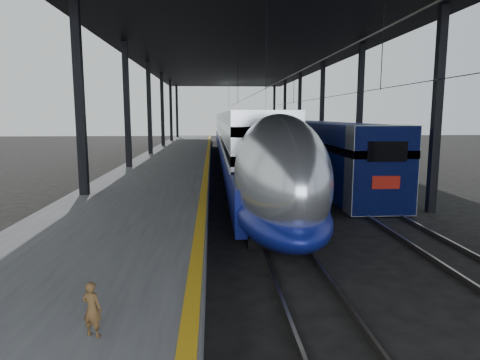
{
  "coord_description": "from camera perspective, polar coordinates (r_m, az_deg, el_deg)",
  "views": [
    {
      "loc": [
        -0.3,
        -13.46,
        4.35
      ],
      "look_at": [
        0.7,
        2.05,
        2.0
      ],
      "focal_mm": 32.0,
      "sensor_mm": 36.0,
      "label": 1
    }
  ],
  "objects": [
    {
      "name": "child",
      "position": [
        7.15,
        -19.13,
        -15.96
      ],
      "size": [
        0.37,
        0.3,
        0.87
      ],
      "primitive_type": "imported",
      "rotation": [
        0.0,
        0.0,
        2.8
      ],
      "color": "#50361A",
      "rests_on": "platform"
    },
    {
      "name": "second_train",
      "position": [
        45.34,
        5.59,
        5.58
      ],
      "size": [
        2.86,
        56.05,
        3.94
      ],
      "color": "navy",
      "rests_on": "ground"
    },
    {
      "name": "rails",
      "position": [
        34.08,
        4.42,
        1.37
      ],
      "size": [
        6.52,
        80.0,
        0.16
      ],
      "color": "slate",
      "rests_on": "ground"
    },
    {
      "name": "ground",
      "position": [
        14.15,
        -2.33,
        -9.31
      ],
      "size": [
        160.0,
        160.0,
        0.0
      ],
      "primitive_type": "plane",
      "color": "black",
      "rests_on": "ground"
    },
    {
      "name": "yellow_strip",
      "position": [
        33.63,
        -4.37,
        2.87
      ],
      "size": [
        0.3,
        80.0,
        0.01
      ],
      "primitive_type": "cube",
      "color": "gold",
      "rests_on": "platform"
    },
    {
      "name": "platform",
      "position": [
        33.84,
        -9.11,
        1.96
      ],
      "size": [
        6.0,
        80.0,
        1.0
      ],
      "primitive_type": "cube",
      "color": "#4C4C4F",
      "rests_on": "ground"
    },
    {
      "name": "tgv_train",
      "position": [
        42.22,
        -0.58,
        5.6
      ],
      "size": [
        3.19,
        65.2,
        4.57
      ],
      "color": "silver",
      "rests_on": "ground"
    },
    {
      "name": "canopy",
      "position": [
        33.87,
        0.06,
        16.69
      ],
      "size": [
        18.0,
        75.0,
        9.47
      ],
      "color": "black",
      "rests_on": "ground"
    }
  ]
}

